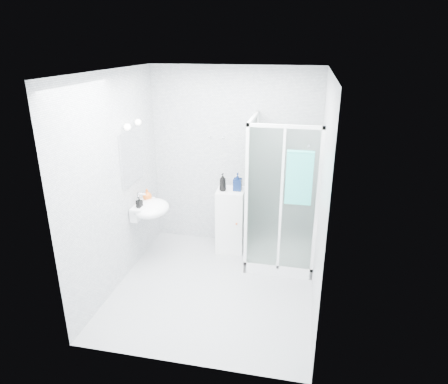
% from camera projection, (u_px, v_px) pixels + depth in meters
% --- Properties ---
extents(room, '(2.40, 2.60, 2.60)m').
position_uv_depth(room, '(213.00, 190.00, 4.54)').
color(room, silver).
rests_on(room, ground).
extents(shower_enclosure, '(0.90, 0.95, 2.00)m').
position_uv_depth(shower_enclosure, '(275.00, 233.00, 5.42)').
color(shower_enclosure, white).
rests_on(shower_enclosure, ground).
extents(wall_basin, '(0.46, 0.56, 0.35)m').
position_uv_depth(wall_basin, '(150.00, 209.00, 5.32)').
color(wall_basin, white).
rests_on(wall_basin, ground).
extents(mirror, '(0.02, 0.60, 0.70)m').
position_uv_depth(mirror, '(131.00, 157.00, 5.11)').
color(mirror, white).
rests_on(mirror, room).
extents(vanity_lights, '(0.10, 0.40, 0.08)m').
position_uv_depth(vanity_lights, '(132.00, 124.00, 4.95)').
color(vanity_lights, silver).
rests_on(vanity_lights, room).
extents(wall_hooks, '(0.23, 0.06, 0.03)m').
position_uv_depth(wall_hooks, '(216.00, 137.00, 5.63)').
color(wall_hooks, silver).
rests_on(wall_hooks, room).
extents(storage_cabinet, '(0.40, 0.42, 0.94)m').
position_uv_depth(storage_cabinet, '(230.00, 220.00, 5.76)').
color(storage_cabinet, white).
rests_on(storage_cabinet, ground).
extents(hand_towel, '(0.31, 0.05, 0.66)m').
position_uv_depth(hand_towel, '(299.00, 177.00, 4.66)').
color(hand_towel, '#31BAAE').
rests_on(hand_towel, shower_enclosure).
extents(shampoo_bottle_a, '(0.11, 0.11, 0.25)m').
position_uv_depth(shampoo_bottle_a, '(223.00, 182.00, 5.52)').
color(shampoo_bottle_a, black).
rests_on(shampoo_bottle_a, storage_cabinet).
extents(shampoo_bottle_b, '(0.11, 0.12, 0.25)m').
position_uv_depth(shampoo_bottle_b, '(238.00, 182.00, 5.54)').
color(shampoo_bottle_b, '#0B1C44').
rests_on(shampoo_bottle_b, storage_cabinet).
extents(soap_dispenser_orange, '(0.14, 0.14, 0.16)m').
position_uv_depth(soap_dispenser_orange, '(147.00, 195.00, 5.40)').
color(soap_dispenser_orange, '#D85C19').
rests_on(soap_dispenser_orange, wall_basin).
extents(soap_dispenser_black, '(0.09, 0.09, 0.15)m').
position_uv_depth(soap_dispenser_black, '(139.00, 202.00, 5.16)').
color(soap_dispenser_black, black).
rests_on(soap_dispenser_black, wall_basin).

